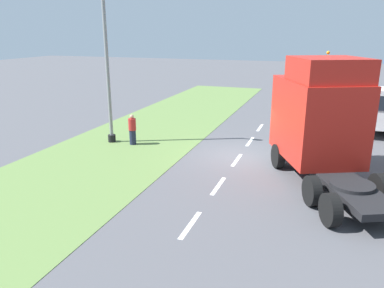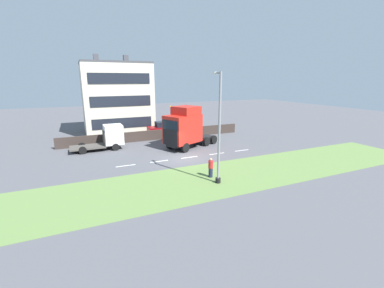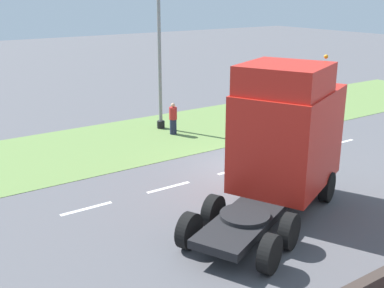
{
  "view_description": "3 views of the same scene",
  "coord_description": "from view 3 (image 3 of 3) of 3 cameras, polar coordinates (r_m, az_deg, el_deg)",
  "views": [
    {
      "loc": [
        3.45,
        -16.78,
        5.71
      ],
      "look_at": [
        -1.25,
        -3.4,
        1.42
      ],
      "focal_mm": 35.0,
      "sensor_mm": 36.0,
      "label": 1
    },
    {
      "loc": [
        -22.88,
        9.29,
        7.7
      ],
      "look_at": [
        -0.07,
        -0.96,
        1.39
      ],
      "focal_mm": 24.0,
      "sensor_mm": 36.0,
      "label": 2
    },
    {
      "loc": [
        13.95,
        -12.45,
        6.89
      ],
      "look_at": [
        -0.58,
        -2.45,
        1.26
      ],
      "focal_mm": 45.0,
      "sensor_mm": 36.0,
      "label": 3
    }
  ],
  "objects": [
    {
      "name": "lane_markings",
      "position": [
        19.5,
        5.23,
        -3.06
      ],
      "size": [
        0.16,
        14.6,
        0.0
      ],
      "color": "white",
      "rests_on": "ground"
    },
    {
      "name": "pedestrian",
      "position": [
        24.01,
        -2.25,
        2.96
      ],
      "size": [
        0.39,
        0.39,
        1.61
      ],
      "color": "#1E233D",
      "rests_on": "ground"
    },
    {
      "name": "lamp_post",
      "position": [
        24.5,
        -3.81,
        10.31
      ],
      "size": [
        1.32,
        0.4,
        8.24
      ],
      "color": "black",
      "rests_on": "ground"
    },
    {
      "name": "grass_verge",
      "position": [
        24.5,
        -2.45,
        1.38
      ],
      "size": [
        7.0,
        44.0,
        0.01
      ],
      "color": "#607F42",
      "rests_on": "ground"
    },
    {
      "name": "lorry_cab",
      "position": [
        15.75,
        10.94,
        0.84
      ],
      "size": [
        5.21,
        7.27,
        4.93
      ],
      "rotation": [
        0.0,
        0.0,
        0.43
      ],
      "color": "black",
      "rests_on": "ground"
    },
    {
      "name": "ground_plane",
      "position": [
        19.93,
        6.78,
        -2.65
      ],
      "size": [
        120.0,
        120.0,
        0.0
      ],
      "primitive_type": "plane",
      "color": "#515156",
      "rests_on": "ground"
    }
  ]
}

